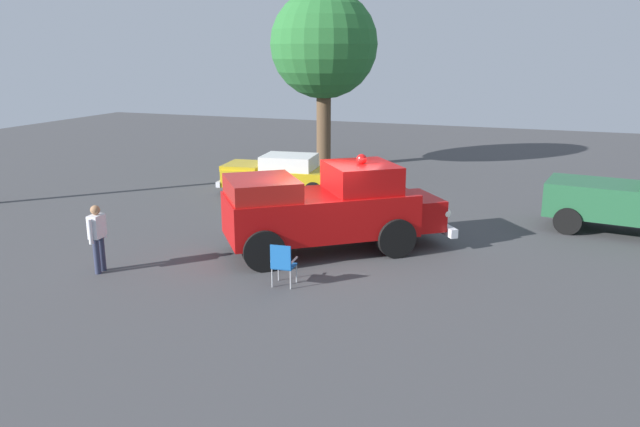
{
  "coord_description": "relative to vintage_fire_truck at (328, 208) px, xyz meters",
  "views": [
    {
      "loc": [
        -14.68,
        -5.38,
        5.25
      ],
      "look_at": [
        0.17,
        0.16,
        1.06
      ],
      "focal_mm": 34.88,
      "sensor_mm": 36.0,
      "label": 1
    }
  ],
  "objects": [
    {
      "name": "oak_tree_left",
      "position": [
        11.42,
        4.32,
        4.22
      ],
      "size": [
        4.71,
        4.71,
        7.83
      ],
      "color": "brown",
      "rests_on": "ground"
    },
    {
      "name": "ground_plane",
      "position": [
        -0.31,
        0.03,
        -1.2
      ],
      "size": [
        60.0,
        60.0,
        0.0
      ],
      "primitive_type": "plane",
      "color": "#424244"
    },
    {
      "name": "parked_pickup",
      "position": [
        4.61,
        -7.75,
        -0.21
      ],
      "size": [
        2.54,
        5.0,
        1.9
      ],
      "color": "black",
      "rests_on": "ground"
    },
    {
      "name": "classic_hot_rod",
      "position": [
        5.93,
        4.03,
        -0.45
      ],
      "size": [
        2.37,
        4.55,
        1.46
      ],
      "color": "black",
      "rests_on": "ground"
    },
    {
      "name": "spectator_standing",
      "position": [
        -3.49,
        4.64,
        -0.23
      ],
      "size": [
        0.65,
        0.31,
        1.68
      ],
      "color": "#2D334C",
      "rests_on": "ground"
    },
    {
      "name": "lawn_chair_by_car",
      "position": [
        -2.82,
        0.1,
        -0.61
      ],
      "size": [
        0.54,
        0.55,
        1.02
      ],
      "color": "#B7BABF",
      "rests_on": "ground"
    },
    {
      "name": "spectator_seated",
      "position": [
        3.11,
        2.91,
        -0.5
      ],
      "size": [
        0.64,
        0.57,
        1.29
      ],
      "color": "#383842",
      "rests_on": "ground"
    },
    {
      "name": "vintage_fire_truck",
      "position": [
        0.0,
        0.0,
        0.0
      ],
      "size": [
        5.35,
        6.04,
        2.59
      ],
      "color": "black",
      "rests_on": "ground"
    },
    {
      "name": "lawn_chair_near_truck",
      "position": [
        3.23,
        2.97,
        -0.61
      ],
      "size": [
        0.66,
        0.66,
        1.02
      ],
      "color": "#B7BABF",
      "rests_on": "ground"
    }
  ]
}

